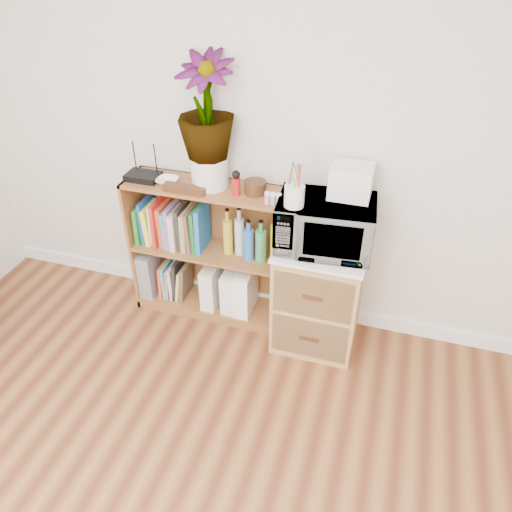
% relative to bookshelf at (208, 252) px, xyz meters
% --- Properties ---
extents(skirting_board, '(4.00, 0.02, 0.10)m').
position_rel_bookshelf_xyz_m(skirting_board, '(0.35, 0.14, -0.42)').
color(skirting_board, white).
rests_on(skirting_board, ground).
extents(bookshelf, '(1.00, 0.30, 0.95)m').
position_rel_bookshelf_xyz_m(bookshelf, '(0.00, 0.00, 0.00)').
color(bookshelf, brown).
rests_on(bookshelf, ground).
extents(wicker_unit, '(0.50, 0.45, 0.70)m').
position_rel_bookshelf_xyz_m(wicker_unit, '(0.75, -0.08, -0.12)').
color(wicker_unit, '#9E7542').
rests_on(wicker_unit, ground).
extents(microwave, '(0.56, 0.41, 0.29)m').
position_rel_bookshelf_xyz_m(microwave, '(0.75, -0.08, 0.39)').
color(microwave, white).
rests_on(microwave, wicker_unit).
extents(pen_cup, '(0.11, 0.11, 0.12)m').
position_rel_bookshelf_xyz_m(pen_cup, '(0.59, -0.18, 0.60)').
color(pen_cup, white).
rests_on(pen_cup, microwave).
extents(small_appliance, '(0.22, 0.19, 0.18)m').
position_rel_bookshelf_xyz_m(small_appliance, '(0.86, 0.01, 0.63)').
color(small_appliance, white).
rests_on(small_appliance, microwave).
extents(router, '(0.20, 0.14, 0.04)m').
position_rel_bookshelf_xyz_m(router, '(-0.39, -0.02, 0.49)').
color(router, black).
rests_on(router, bookshelf).
extents(white_bowl, '(0.13, 0.13, 0.03)m').
position_rel_bookshelf_xyz_m(white_bowl, '(-0.22, -0.03, 0.49)').
color(white_bowl, white).
rests_on(white_bowl, bookshelf).
extents(plant_pot, '(0.22, 0.22, 0.18)m').
position_rel_bookshelf_xyz_m(plant_pot, '(0.03, 0.02, 0.57)').
color(plant_pot, silver).
rests_on(plant_pot, bookshelf).
extents(potted_plant, '(0.32, 0.32, 0.58)m').
position_rel_bookshelf_xyz_m(potted_plant, '(0.03, 0.02, 0.95)').
color(potted_plant, '#40752E').
rests_on(potted_plant, plant_pot).
extents(trinket_box, '(0.26, 0.06, 0.04)m').
position_rel_bookshelf_xyz_m(trinket_box, '(-0.08, -0.10, 0.50)').
color(trinket_box, '#3C2310').
rests_on(trinket_box, bookshelf).
extents(kokeshi_doll, '(0.05, 0.05, 0.10)m').
position_rel_bookshelf_xyz_m(kokeshi_doll, '(0.22, -0.04, 0.53)').
color(kokeshi_doll, '#AA1514').
rests_on(kokeshi_doll, bookshelf).
extents(wooden_bowl, '(0.13, 0.13, 0.07)m').
position_rel_bookshelf_xyz_m(wooden_bowl, '(0.32, 0.01, 0.51)').
color(wooden_bowl, '#361D0E').
rests_on(wooden_bowl, bookshelf).
extents(paint_jars, '(0.11, 0.04, 0.06)m').
position_rel_bookshelf_xyz_m(paint_jars, '(0.45, -0.09, 0.50)').
color(paint_jars, pink).
rests_on(paint_jars, bookshelf).
extents(file_box, '(0.10, 0.26, 0.33)m').
position_rel_bookshelf_xyz_m(file_box, '(-0.43, 0.00, -0.24)').
color(file_box, slate).
rests_on(file_box, bookshelf).
extents(magazine_holder_left, '(0.10, 0.24, 0.30)m').
position_rel_bookshelf_xyz_m(magazine_holder_left, '(0.02, -0.01, -0.25)').
color(magazine_holder_left, silver).
rests_on(magazine_holder_left, bookshelf).
extents(magazine_holder_mid, '(0.09, 0.24, 0.29)m').
position_rel_bookshelf_xyz_m(magazine_holder_mid, '(0.16, -0.01, -0.26)').
color(magazine_holder_mid, white).
rests_on(magazine_holder_mid, bookshelf).
extents(magazine_holder_right, '(0.10, 0.25, 0.31)m').
position_rel_bookshelf_xyz_m(magazine_holder_right, '(0.26, -0.01, -0.25)').
color(magazine_holder_right, white).
rests_on(magazine_holder_right, bookshelf).
extents(cookbooks, '(0.45, 0.20, 0.31)m').
position_rel_bookshelf_xyz_m(cookbooks, '(-0.23, 0.00, 0.16)').
color(cookbooks, '#1F7725').
rests_on(cookbooks, bookshelf).
extents(liquor_bottles, '(0.36, 0.07, 0.32)m').
position_rel_bookshelf_xyz_m(liquor_bottles, '(0.29, 0.00, 0.17)').
color(liquor_bottles, gold).
rests_on(liquor_bottles, bookshelf).
extents(lower_books, '(0.21, 0.19, 0.30)m').
position_rel_bookshelf_xyz_m(lower_books, '(-0.25, -0.00, -0.28)').
color(lower_books, '#CE4B24').
rests_on(lower_books, bookshelf).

